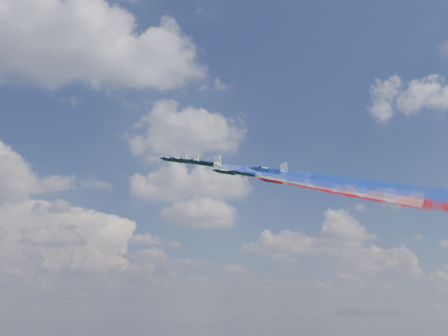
{
  "coord_description": "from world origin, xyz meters",
  "views": [
    {
      "loc": [
        -53.96,
        -165.0,
        100.43
      ],
      "look_at": [
        -20.53,
        -11.82,
        144.28
      ],
      "focal_mm": 41.55,
      "sensor_mm": 36.0,
      "label": 1
    }
  ],
  "objects": [
    {
      "name": "jet_rear_left",
      "position": [
        -12.69,
        -33.86,
        137.96
      ],
      "size": [
        16.48,
        16.44,
        7.54
      ],
      "primitive_type": null,
      "rotation": [
        0.27,
        -0.09,
        0.79
      ],
      "color": "black"
    },
    {
      "name": "jet_center_third",
      "position": [
        -14.86,
        -17.35,
        141.37
      ],
      "size": [
        16.48,
        16.44,
        7.54
      ],
      "primitive_type": null,
      "rotation": [
        0.27,
        -0.09,
        0.79
      ],
      "color": "black"
    },
    {
      "name": "jet_rear_right",
      "position": [
        2.0,
        -17.25,
        139.37
      ],
      "size": [
        16.48,
        16.44,
        7.54
      ],
      "primitive_type": null,
      "rotation": [
        0.27,
        -0.09,
        0.79
      ],
      "color": "black"
    },
    {
      "name": "trail_center_third",
      "position": [
        5.35,
        -36.3,
        133.79
      ],
      "size": [
        36.02,
        34.56,
        16.64
      ],
      "primitive_type": null,
      "rotation": [
        0.27,
        -0.09,
        0.79
      ],
      "color": "white"
    },
    {
      "name": "trail_inner_right",
      "position": [
        3.77,
        -16.93,
        139.23
      ],
      "size": [
        36.02,
        34.56,
        16.64
      ],
      "primitive_type": null,
      "rotation": [
        0.27,
        -0.09,
        0.79
      ],
      "color": "red"
    },
    {
      "name": "jet_outer_right",
      "position": [
        0.21,
        1.36,
        144.45
      ],
      "size": [
        16.48,
        16.44,
        7.54
      ],
      "primitive_type": null,
      "rotation": [
        0.27,
        -0.09,
        0.79
      ],
      "color": "black"
    },
    {
      "name": "trail_outer_left",
      "position": [
        -10.5,
        -51.56,
        131.8
      ],
      "size": [
        36.02,
        34.56,
        16.64
      ],
      "primitive_type": null,
      "rotation": [
        0.27,
        -0.09,
        0.79
      ],
      "color": "blue"
    },
    {
      "name": "trail_lead",
      "position": [
        -14.55,
        -16.04,
        142.67
      ],
      "size": [
        36.02,
        34.56,
        16.64
      ],
      "primitive_type": null,
      "rotation": [
        0.27,
        -0.09,
        0.79
      ],
      "color": "white"
    },
    {
      "name": "jet_inner_left",
      "position": [
        -33.49,
        -13.41,
        145.38
      ],
      "size": [
        16.48,
        16.44,
        7.54
      ],
      "primitive_type": null,
      "rotation": [
        0.27,
        -0.09,
        0.79
      ],
      "color": "black"
    },
    {
      "name": "trail_inner_left",
      "position": [
        -13.28,
        -32.36,
        137.81
      ],
      "size": [
        36.02,
        34.56,
        16.64
      ],
      "primitive_type": null,
      "rotation": [
        0.27,
        -0.09,
        0.79
      ],
      "color": "blue"
    },
    {
      "name": "trail_rear_left",
      "position": [
        7.52,
        -52.81,
        130.39
      ],
      "size": [
        36.02,
        34.56,
        16.64
      ],
      "primitive_type": null,
      "rotation": [
        0.27,
        -0.09,
        0.79
      ],
      "color": "blue"
    },
    {
      "name": "jet_inner_right",
      "position": [
        -16.44,
        2.02,
        146.8
      ],
      "size": [
        16.48,
        16.44,
        7.54
      ],
      "primitive_type": null,
      "rotation": [
        0.27,
        -0.09,
        0.79
      ],
      "color": "black"
    },
    {
      "name": "trail_outer_right",
      "position": [
        20.42,
        -17.59,
        136.87
      ],
      "size": [
        36.02,
        34.56,
        16.64
      ],
      "primitive_type": null,
      "rotation": [
        0.27,
        -0.09,
        0.79
      ],
      "color": "red"
    },
    {
      "name": "trail_rear_right",
      "position": [
        22.21,
        -36.2,
        131.8
      ],
      "size": [
        36.02,
        34.56,
        16.64
      ],
      "primitive_type": null,
      "rotation": [
        0.27,
        -0.09,
        0.79
      ],
      "color": "red"
    },
    {
      "name": "jet_outer_left",
      "position": [
        -30.71,
        -32.6,
        139.38
      ],
      "size": [
        16.48,
        16.44,
        7.54
      ],
      "primitive_type": null,
      "rotation": [
        0.27,
        -0.09,
        0.79
      ],
      "color": "black"
    },
    {
      "name": "jet_lead",
      "position": [
        -34.76,
        2.91,
        150.24
      ],
      "size": [
        16.48,
        16.44,
        7.54
      ],
      "primitive_type": null,
      "rotation": [
        0.27,
        -0.09,
        0.79
      ],
      "color": "black"
    }
  ]
}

